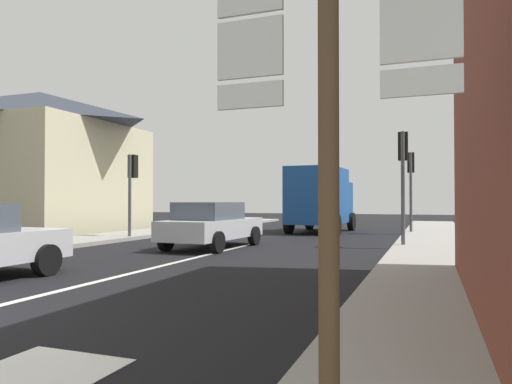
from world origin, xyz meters
name	(u,v)px	position (x,y,z in m)	size (l,w,h in m)	color
ground_plane	(233,249)	(0.00, 10.00, 0.00)	(80.00, 80.00, 0.00)	black
sidewalk_right	(438,263)	(6.01, 8.00, 0.07)	(2.50, 44.00, 0.14)	gray
sidewalk_left	(35,246)	(-6.01, 8.00, 0.07)	(2.50, 44.00, 0.14)	gray
lane_centre_stripe	(166,265)	(0.00, 6.00, 0.01)	(0.16, 12.00, 0.01)	silver
clapboard_house_left	(40,161)	(-12.54, 14.74, 3.53)	(8.71, 9.16, 6.99)	beige
sedan_far	(212,224)	(-0.72, 9.99, 0.76)	(2.13, 4.28, 1.47)	#B7BABF
delivery_truck	(321,198)	(0.94, 18.56, 1.65)	(2.65, 5.08, 3.05)	#19478C
route_sign_post	(329,143)	(5.23, -0.64, 1.91)	(1.66, 0.14, 3.20)	brown
traffic_light_near_left	(132,177)	(-5.06, 11.87, 2.45)	(0.30, 0.49, 3.31)	#47474C
traffic_light_far_right	(411,174)	(5.06, 18.50, 2.72)	(0.30, 0.49, 3.68)	#47474C
traffic_light_near_right	(403,162)	(5.06, 11.91, 2.74)	(0.30, 0.49, 3.70)	#47474C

